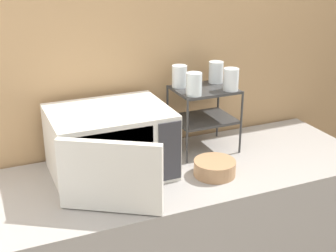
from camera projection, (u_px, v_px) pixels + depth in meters
The scene contains 8 objects.
wall_back at pixel (140, 62), 2.14m from camera, with size 8.00×0.06×2.60m.
microwave at pixel (110, 144), 1.91m from camera, with size 0.50×0.60×0.28m.
dish_rack at pixel (204, 106), 2.13m from camera, with size 0.28×0.23×0.30m.
glass_front_left at pixel (194, 84), 1.99m from camera, with size 0.07×0.07×0.10m.
glass_back_right at pixel (216, 72), 2.17m from camera, with size 0.07×0.07×0.10m.
glass_front_right at pixel (231, 79), 2.06m from camera, with size 0.07×0.07×0.10m.
glass_back_left at pixel (179, 76), 2.11m from camera, with size 0.07×0.07×0.10m.
bowl at pixel (215, 168), 1.95m from camera, with size 0.18×0.18×0.06m.
Camera 1 is at (-0.71, -1.32, 1.81)m, focal length 50.00 mm.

